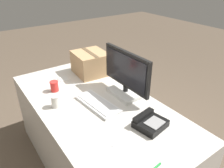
{
  "coord_description": "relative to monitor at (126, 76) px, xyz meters",
  "views": [
    {
      "loc": [
        1.33,
        -0.77,
        1.73
      ],
      "look_at": [
        0.04,
        0.14,
        0.88
      ],
      "focal_mm": 35.0,
      "sensor_mm": 36.0,
      "label": 1
    }
  ],
  "objects": [
    {
      "name": "office_desk",
      "position": [
        -0.04,
        -0.29,
        -0.54
      ],
      "size": [
        1.8,
        0.9,
        0.73
      ],
      "color": "beige",
      "rests_on": "ground_plane"
    },
    {
      "name": "paper_cup_right",
      "position": [
        -0.17,
        -0.58,
        -0.13
      ],
      "size": [
        0.07,
        0.07,
        0.1
      ],
      "color": "white",
      "rests_on": "office_desk"
    },
    {
      "name": "spoon",
      "position": [
        0.44,
        -0.41,
        -0.18
      ],
      "size": [
        0.07,
        0.17,
        0.0
      ],
      "rotation": [
        0.0,
        0.0,
        5.05
      ],
      "color": "#B2B2B7",
      "rests_on": "office_desk"
    },
    {
      "name": "ground_plane",
      "position": [
        -0.04,
        -0.29,
        -0.9
      ],
      "size": [
        12.0,
        12.0,
        0.0
      ],
      "primitive_type": "plane",
      "color": "brown"
    },
    {
      "name": "desk_phone",
      "position": [
        0.45,
        -0.13,
        -0.15
      ],
      "size": [
        0.22,
        0.23,
        0.08
      ],
      "rotation": [
        0.0,
        0.0,
        0.17
      ],
      "color": "black",
      "rests_on": "office_desk"
    },
    {
      "name": "monitor",
      "position": [
        0.0,
        0.0,
        0.0
      ],
      "size": [
        0.56,
        0.22,
        0.4
      ],
      "color": "white",
      "rests_on": "office_desk"
    },
    {
      "name": "cardboard_box",
      "position": [
        -0.56,
        -0.03,
        -0.06
      ],
      "size": [
        0.36,
        0.34,
        0.23
      ],
      "rotation": [
        0.0,
        0.0,
        -0.07
      ],
      "color": "tan",
      "rests_on": "office_desk"
    },
    {
      "name": "keyboard",
      "position": [
        0.0,
        -0.29,
        -0.17
      ],
      "size": [
        0.44,
        0.21,
        0.03
      ],
      "rotation": [
        0.0,
        0.0,
        0.08
      ],
      "color": "silver",
      "rests_on": "office_desk"
    },
    {
      "name": "sticky_note_pad",
      "position": [
        -0.6,
        -0.33,
        -0.18
      ],
      "size": [
        0.09,
        0.09,
        0.01
      ],
      "color": "silver",
      "rests_on": "office_desk"
    },
    {
      "name": "paper_cup_left",
      "position": [
        -0.42,
        -0.49,
        -0.13
      ],
      "size": [
        0.08,
        0.08,
        0.1
      ],
      "color": "red",
      "rests_on": "office_desk"
    }
  ]
}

